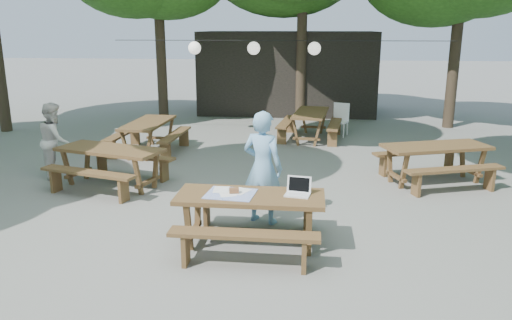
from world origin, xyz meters
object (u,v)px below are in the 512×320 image
Objects in this scene: picnic_table_nw at (111,167)px; plastic_chair at (339,127)px; second_person at (55,140)px; main_picnic_table at (250,220)px; woman at (263,168)px.

plastic_chair is at bearing 64.26° from picnic_table_nw.
picnic_table_nw is 1.48m from second_person.
main_picnic_table is 1.32× the size of second_person.
picnic_table_nw is (-2.95, 2.38, 0.00)m from main_picnic_table.
plastic_chair reaches higher than main_picnic_table.
plastic_chair is (1.57, 7.49, -0.13)m from main_picnic_table.
plastic_chair is (5.86, 4.62, -0.50)m from second_person.
woman reaches higher than second_person.
woman is at bearing -138.44° from second_person.
woman is (0.08, 0.93, 0.49)m from main_picnic_table.
picnic_table_nw is 6.83m from plastic_chair.
woman is 1.15× the size of second_person.
second_person is at bearing 146.17° from main_picnic_table.
main_picnic_table is at bearing -148.22° from second_person.
second_person is (-4.36, 1.95, -0.12)m from woman.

